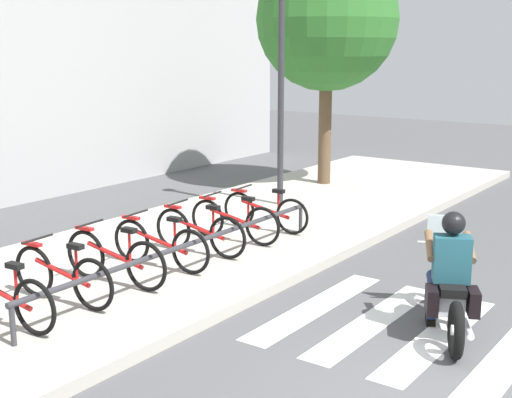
{
  "coord_description": "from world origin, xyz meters",
  "views": [
    {
      "loc": [
        -5.68,
        -1.83,
        3.2
      ],
      "look_at": [
        1.38,
        3.25,
        1.3
      ],
      "focal_mm": 49.17,
      "sensor_mm": 36.0,
      "label": 1
    }
  ],
  "objects_px": {
    "rider": "(450,263)",
    "street_lamp": "(281,72)",
    "bike_rack": "(190,245)",
    "bicycle_5": "(234,221)",
    "motorcycle": "(448,292)",
    "tree_near_rack": "(327,20)",
    "bicycle_0": "(0,296)",
    "bicycle_1": "(62,276)",
    "bicycle_4": "(200,231)",
    "bicycle_6": "(265,211)",
    "bicycle_2": "(115,258)",
    "bicycle_3": "(160,244)"
  },
  "relations": [
    {
      "from": "bicycle_5",
      "to": "bike_rack",
      "type": "distance_m",
      "value": 1.79
    },
    {
      "from": "rider",
      "to": "bicycle_4",
      "type": "distance_m",
      "value": 3.98
    },
    {
      "from": "motorcycle",
      "to": "bicycle_0",
      "type": "distance_m",
      "value": 5.03
    },
    {
      "from": "motorcycle",
      "to": "bike_rack",
      "type": "bearing_deg",
      "value": 100.08
    },
    {
      "from": "motorcycle",
      "to": "bicycle_3",
      "type": "distance_m",
      "value": 3.97
    },
    {
      "from": "bicycle_3",
      "to": "bicycle_6",
      "type": "relative_size",
      "value": 1.02
    },
    {
      "from": "bicycle_3",
      "to": "tree_near_rack",
      "type": "bearing_deg",
      "value": 11.06
    },
    {
      "from": "bicycle_2",
      "to": "bicycle_3",
      "type": "relative_size",
      "value": 1.01
    },
    {
      "from": "rider",
      "to": "bicycle_6",
      "type": "height_order",
      "value": "rider"
    },
    {
      "from": "rider",
      "to": "street_lamp",
      "type": "height_order",
      "value": "street_lamp"
    },
    {
      "from": "bicycle_3",
      "to": "street_lamp",
      "type": "relative_size",
      "value": 0.37
    },
    {
      "from": "bicycle_1",
      "to": "tree_near_rack",
      "type": "relative_size",
      "value": 0.3
    },
    {
      "from": "bike_rack",
      "to": "tree_near_rack",
      "type": "xyz_separation_m",
      "value": [
        6.78,
        1.88,
        3.18
      ]
    },
    {
      "from": "rider",
      "to": "tree_near_rack",
      "type": "distance_m",
      "value": 8.7
    },
    {
      "from": "rider",
      "to": "street_lamp",
      "type": "distance_m",
      "value": 6.51
    },
    {
      "from": "bike_rack",
      "to": "street_lamp",
      "type": "bearing_deg",
      "value": 18.62
    },
    {
      "from": "bicycle_6",
      "to": "bicycle_4",
      "type": "bearing_deg",
      "value": -179.97
    },
    {
      "from": "bike_rack",
      "to": "street_lamp",
      "type": "distance_m",
      "value": 5.11
    },
    {
      "from": "bicycle_4",
      "to": "bike_rack",
      "type": "height_order",
      "value": "bicycle_4"
    },
    {
      "from": "bike_rack",
      "to": "motorcycle",
      "type": "bearing_deg",
      "value": -79.92
    },
    {
      "from": "bicycle_1",
      "to": "bicycle_5",
      "type": "distance_m",
      "value": 3.4
    },
    {
      "from": "bicycle_1",
      "to": "bicycle_5",
      "type": "height_order",
      "value": "bicycle_1"
    },
    {
      "from": "bicycle_0",
      "to": "bicycle_5",
      "type": "distance_m",
      "value": 4.25
    },
    {
      "from": "motorcycle",
      "to": "rider",
      "type": "xyz_separation_m",
      "value": [
        -0.07,
        -0.03,
        0.36
      ]
    },
    {
      "from": "bicycle_2",
      "to": "rider",
      "type": "bearing_deg",
      "value": -70.81
    },
    {
      "from": "bicycle_1",
      "to": "bicycle_6",
      "type": "relative_size",
      "value": 0.99
    },
    {
      "from": "motorcycle",
      "to": "bicycle_5",
      "type": "bearing_deg",
      "value": 74.36
    },
    {
      "from": "bicycle_0",
      "to": "bike_rack",
      "type": "relative_size",
      "value": 0.3
    },
    {
      "from": "bicycle_2",
      "to": "bicycle_6",
      "type": "bearing_deg",
      "value": 0.02
    },
    {
      "from": "bicycle_0",
      "to": "bicycle_1",
      "type": "height_order",
      "value": "bicycle_1"
    },
    {
      "from": "bicycle_0",
      "to": "street_lamp",
      "type": "height_order",
      "value": "street_lamp"
    },
    {
      "from": "bicycle_3",
      "to": "tree_near_rack",
      "type": "distance_m",
      "value": 7.64
    },
    {
      "from": "rider",
      "to": "street_lamp",
      "type": "relative_size",
      "value": 0.32
    },
    {
      "from": "motorcycle",
      "to": "bicycle_5",
      "type": "xyz_separation_m",
      "value": [
        1.1,
        3.93,
        0.04
      ]
    },
    {
      "from": "bicycle_2",
      "to": "bicycle_3",
      "type": "distance_m",
      "value": 0.85
    },
    {
      "from": "bicycle_5",
      "to": "bike_rack",
      "type": "xyz_separation_m",
      "value": [
        -1.7,
        -0.55,
        0.08
      ]
    },
    {
      "from": "bicycle_4",
      "to": "bicycle_5",
      "type": "relative_size",
      "value": 0.98
    },
    {
      "from": "motorcycle",
      "to": "street_lamp",
      "type": "relative_size",
      "value": 0.43
    },
    {
      "from": "rider",
      "to": "bicycle_2",
      "type": "xyz_separation_m",
      "value": [
        -1.38,
        3.96,
        -0.31
      ]
    },
    {
      "from": "bicycle_5",
      "to": "bicycle_4",
      "type": "bearing_deg",
      "value": -179.96
    },
    {
      "from": "bicycle_6",
      "to": "bike_rack",
      "type": "xyz_separation_m",
      "value": [
        -2.55,
        -0.55,
        0.09
      ]
    },
    {
      "from": "bicycle_5",
      "to": "bike_rack",
      "type": "height_order",
      "value": "bicycle_5"
    },
    {
      "from": "bicycle_5",
      "to": "motorcycle",
      "type": "bearing_deg",
      "value": -105.64
    },
    {
      "from": "bicycle_1",
      "to": "bicycle_4",
      "type": "relative_size",
      "value": 1.0
    },
    {
      "from": "motorcycle",
      "to": "bicycle_4",
      "type": "distance_m",
      "value": 3.93
    },
    {
      "from": "motorcycle",
      "to": "bicycle_1",
      "type": "bearing_deg",
      "value": 120.35
    },
    {
      "from": "motorcycle",
      "to": "tree_near_rack",
      "type": "relative_size",
      "value": 0.37
    },
    {
      "from": "motorcycle",
      "to": "bicycle_2",
      "type": "bearing_deg",
      "value": 110.26
    },
    {
      "from": "tree_near_rack",
      "to": "bicycle_4",
      "type": "bearing_deg",
      "value": -167.41
    },
    {
      "from": "bicycle_0",
      "to": "tree_near_rack",
      "type": "relative_size",
      "value": 0.32
    }
  ]
}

